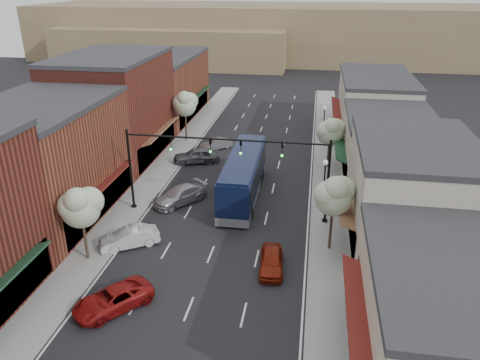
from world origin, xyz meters
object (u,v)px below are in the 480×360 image
at_px(tree_left_near, 80,206).
at_px(lamp_post_far, 324,118).
at_px(parked_car_a, 113,299).
at_px(tree_right_far, 331,131).
at_px(parked_car_e, 216,144).
at_px(signal_mast_left, 157,159).
at_px(red_hatchback, 271,261).
at_px(coach_bus, 243,176).
at_px(parked_car_b, 129,238).
at_px(parked_car_c, 180,195).
at_px(lamp_post_near, 325,176).
at_px(tree_left_far, 185,103).
at_px(parked_car_d, 196,155).
at_px(tree_right_near, 334,194).
at_px(signal_mast_right, 297,168).

distance_m(tree_left_near, lamp_post_far, 32.35).
bearing_deg(parked_car_a, tree_right_far, 102.88).
height_order(tree_right_far, parked_car_e, tree_right_far).
xyz_separation_m(signal_mast_left, red_hatchback, (10.04, -7.14, -3.95)).
xyz_separation_m(coach_bus, red_hatchback, (3.62, -11.07, -1.30)).
bearing_deg(red_hatchback, parked_car_a, -152.44).
xyz_separation_m(parked_car_b, parked_car_c, (1.68, 7.48, 0.02)).
relative_size(lamp_post_far, parked_car_a, 0.94).
bearing_deg(parked_car_c, tree_right_far, 75.88).
height_order(lamp_post_near, parked_car_c, lamp_post_near).
height_order(tree_left_far, parked_car_d, tree_left_far).
xyz_separation_m(coach_bus, parked_car_e, (-5.00, 11.75, -1.36)).
distance_m(tree_right_near, parked_car_e, 23.69).
distance_m(tree_right_far, tree_left_far, 17.66).
relative_size(parked_car_b, parked_car_d, 0.89).
bearing_deg(tree_right_near, signal_mast_left, 163.81).
bearing_deg(parked_car_b, lamp_post_far, 119.63).
xyz_separation_m(tree_left_near, lamp_post_near, (16.05, 10.56, -1.22)).
xyz_separation_m(coach_bus, parked_car_c, (-5.21, -2.29, -1.25)).
relative_size(signal_mast_left, parked_car_d, 1.71).
bearing_deg(parked_car_e, coach_bus, -16.88).
xyz_separation_m(tree_right_far, red_hatchback, (-3.92, -19.08, -3.32)).
bearing_deg(parked_car_e, tree_left_near, -49.63).
relative_size(red_hatchback, parked_car_d, 0.83).
bearing_deg(parked_car_a, parked_car_e, 129.86).
xyz_separation_m(tree_right_far, lamp_post_far, (-0.55, 8.06, -0.99)).
distance_m(parked_car_a, parked_car_d, 23.85).
relative_size(tree_right_far, lamp_post_near, 1.22).
distance_m(tree_left_far, parked_car_b, 24.20).
bearing_deg(lamp_post_far, tree_left_far, -172.70).
distance_m(tree_left_near, parked_car_c, 11.00).
relative_size(signal_mast_left, parked_car_a, 1.73).
height_order(lamp_post_far, parked_car_a, lamp_post_far).
bearing_deg(tree_left_near, coach_bus, 52.93).
bearing_deg(coach_bus, parked_car_b, -125.84).
xyz_separation_m(tree_right_near, tree_left_far, (-16.60, 22.00, 0.15)).
xyz_separation_m(tree_left_far, coach_bus, (9.05, -14.02, -2.63)).
distance_m(signal_mast_left, coach_bus, 7.98).
relative_size(red_hatchback, parked_car_b, 0.92).
bearing_deg(tree_left_near, parked_car_c, 68.38).
xyz_separation_m(signal_mast_right, signal_mast_left, (-11.24, 0.00, 0.00)).
xyz_separation_m(lamp_post_far, parked_car_d, (-13.15, -8.83, -2.19)).
height_order(tree_left_near, parked_car_d, tree_left_near).
xyz_separation_m(tree_left_near, parked_car_b, (2.17, 2.22, -3.52)).
bearing_deg(tree_right_far, parked_car_e, 163.45).
height_order(lamp_post_far, coach_bus, lamp_post_far).
relative_size(tree_left_far, parked_car_c, 1.22).
relative_size(tree_left_far, red_hatchback, 1.55).
relative_size(tree_right_far, tree_left_far, 0.89).
relative_size(tree_left_near, parked_car_e, 1.52).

